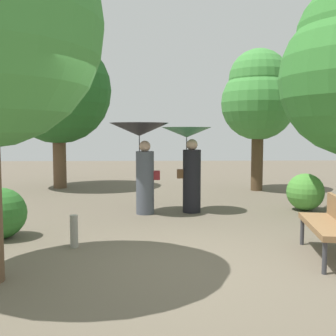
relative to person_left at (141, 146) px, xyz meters
name	(u,v)px	position (x,y,z in m)	size (l,w,h in m)	color
ground_plane	(178,267)	(0.59, -3.49, -1.47)	(40.00, 40.00, 0.00)	brown
person_left	(141,146)	(0.00, 0.00, 0.00)	(1.27, 1.27, 1.97)	#474C56
person_right	(189,154)	(1.04, 0.14, -0.18)	(1.09, 1.09, 1.88)	black
park_bench	(332,222)	(2.76, -3.21, -0.95)	(0.72, 1.56, 0.83)	#38383D
tree_near_left	(58,82)	(-2.74, 4.21, 1.88)	(3.33, 3.33, 5.23)	brown
tree_mid_right	(258,96)	(3.40, 3.46, 1.40)	(2.23, 2.23, 4.25)	#4C3823
bush_path_left	(305,192)	(3.70, 0.28, -1.05)	(0.84, 0.84, 0.84)	#4C9338
bush_path_right	(1,213)	(-2.27, -1.96, -1.04)	(0.85, 0.85, 0.85)	#2D6B28
path_marker_post	(74,231)	(-0.95, -2.55, -1.21)	(0.12, 0.12, 0.50)	gray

